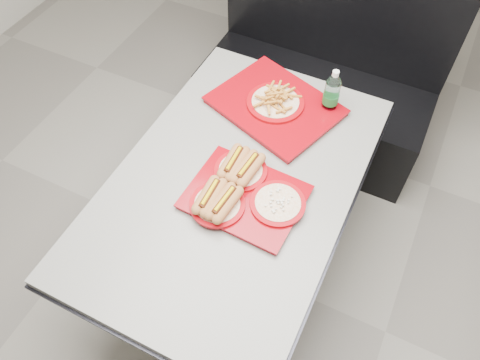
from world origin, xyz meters
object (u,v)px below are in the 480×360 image
at_px(tray_far, 275,104).
at_px(booth_bench, 319,79).
at_px(diner_table, 235,203).
at_px(water_bottle, 331,94).
at_px(tray_near, 241,191).

bearing_deg(tray_far, booth_bench, 88.75).
distance_m(booth_bench, tray_far, 0.76).
height_order(diner_table, booth_bench, booth_bench).
bearing_deg(diner_table, water_bottle, 69.00).
relative_size(diner_table, water_bottle, 6.46).
relative_size(booth_bench, tray_far, 2.16).
distance_m(booth_bench, tray_near, 1.22).
xyz_separation_m(booth_bench, tray_near, (0.06, -1.16, 0.38)).
relative_size(diner_table, tray_near, 3.14).
relative_size(tray_near, tray_far, 0.72).
bearing_deg(diner_table, booth_bench, 90.00).
bearing_deg(booth_bench, diner_table, -90.00).
bearing_deg(water_bottle, tray_far, -156.41).
height_order(booth_bench, tray_far, booth_bench).
relative_size(booth_bench, water_bottle, 6.14).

